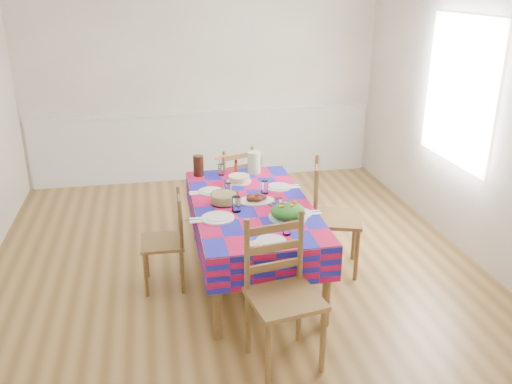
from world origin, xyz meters
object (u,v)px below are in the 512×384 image
(dining_table, at_px, (252,211))
(chair_right, at_px, (331,218))
(meat_platter, at_px, (256,199))
(chair_near, at_px, (282,295))
(chair_far, at_px, (233,186))
(tea_pitcher, at_px, (198,166))
(green_pitcher, at_px, (254,162))
(chair_left, at_px, (167,242))

(dining_table, bearing_deg, chair_right, 1.11)
(chair_right, bearing_deg, meat_platter, 106.87)
(chair_near, relative_size, chair_far, 1.18)
(meat_platter, relative_size, chair_far, 0.35)
(tea_pitcher, bearing_deg, green_pitcher, -3.20)
(tea_pitcher, height_order, chair_right, chair_right)
(green_pitcher, bearing_deg, chair_left, -140.06)
(dining_table, xyz_separation_m, chair_far, (0.01, 1.16, -0.20))
(meat_platter, relative_size, tea_pitcher, 1.55)
(green_pitcher, distance_m, chair_left, 1.24)
(tea_pitcher, distance_m, chair_right, 1.38)
(chair_far, height_order, chair_left, chair_far)
(chair_far, relative_size, chair_left, 1.04)
(green_pitcher, height_order, chair_left, green_pitcher)
(tea_pitcher, relative_size, chair_far, 0.23)
(tea_pitcher, xyz_separation_m, chair_left, (-0.36, -0.78, -0.40))
(chair_near, bearing_deg, chair_left, 112.45)
(dining_table, distance_m, meat_platter, 0.11)
(dining_table, height_order, green_pitcher, green_pitcher)
(tea_pitcher, bearing_deg, chair_left, -114.57)
(tea_pitcher, distance_m, chair_left, 0.95)
(meat_platter, bearing_deg, tea_pitcher, 118.81)
(meat_platter, relative_size, chair_near, 0.30)
(tea_pitcher, distance_m, chair_far, 0.66)
(green_pitcher, relative_size, tea_pitcher, 1.07)
(dining_table, xyz_separation_m, chair_near, (-0.01, -1.15, -0.12))
(chair_far, xyz_separation_m, chair_right, (0.71, -1.15, 0.07))
(chair_near, height_order, chair_left, chair_near)
(dining_table, distance_m, green_pitcher, 0.79)
(dining_table, height_order, chair_left, chair_left)
(chair_near, distance_m, chair_left, 1.36)
(chair_left, height_order, chair_right, chair_right)
(meat_platter, distance_m, chair_right, 0.72)
(chair_near, distance_m, chair_far, 2.31)
(meat_platter, distance_m, chair_near, 1.19)
(chair_near, xyz_separation_m, chair_left, (-0.73, 1.15, -0.09))
(dining_table, relative_size, tea_pitcher, 9.16)
(green_pitcher, bearing_deg, meat_platter, -99.51)
(meat_platter, bearing_deg, chair_right, -0.58)
(green_pitcher, bearing_deg, chair_near, -95.23)
(tea_pitcher, bearing_deg, meat_platter, -61.19)
(tea_pitcher, height_order, chair_near, chair_near)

